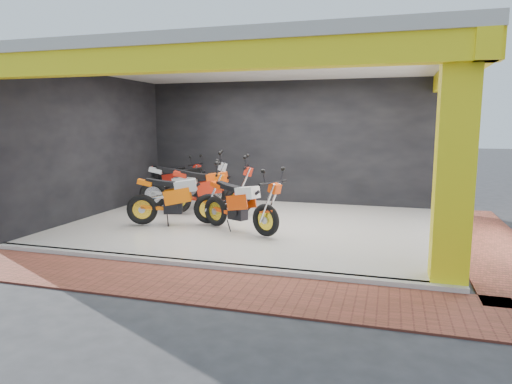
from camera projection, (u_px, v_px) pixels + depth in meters
ground at (222, 251)px, 8.35m from camera, size 80.00×80.00×0.00m
showroom_floor at (254, 225)px, 10.24m from camera, size 8.00×6.00×0.10m
showroom_ceiling at (253, 63)px, 9.71m from camera, size 8.40×6.40×0.20m
back_wall at (285, 144)px, 12.93m from camera, size 8.20×0.20×3.50m
left_wall at (93, 147)px, 11.14m from camera, size 0.20×6.20×3.50m
corner_column at (454, 165)px, 6.33m from camera, size 0.50×0.50×3.50m
header_beam_front at (196, 58)px, 6.91m from camera, size 8.40×0.30×0.40m
header_beam_right at (455, 71)px, 8.64m from camera, size 0.30×6.40×0.40m
floor_kerb at (200, 265)px, 7.38m from camera, size 8.00×0.20×0.10m
paver_front at (178, 283)px, 6.64m from camera, size 9.00×1.40×0.03m
paver_right at (489, 243)px, 8.90m from camera, size 1.40×7.00×0.03m
moto_hero at (266, 204)px, 8.86m from camera, size 2.31×1.63×1.33m
moto_row_a at (209, 194)px, 9.99m from camera, size 2.39×1.54×1.37m
moto_row_b at (213, 181)px, 11.82m from camera, size 2.57×1.59×1.47m
moto_row_c at (239, 186)px, 11.02m from camera, size 2.46×1.31×1.42m
moto_row_d at (191, 179)px, 13.26m from camera, size 2.15×0.98×1.27m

